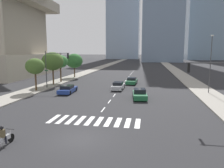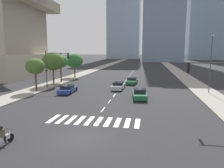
{
  "view_description": "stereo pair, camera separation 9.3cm",
  "coord_description": "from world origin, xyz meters",
  "px_view_note": "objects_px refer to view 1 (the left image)",
  "views": [
    {
      "loc": [
        4.86,
        -14.57,
        6.48
      ],
      "look_at": [
        0.0,
        14.27,
        2.0
      ],
      "focal_mm": 34.45,
      "sensor_mm": 36.0,
      "label": 1
    },
    {
      "loc": [
        4.95,
        -14.55,
        6.48
      ],
      "look_at": [
        0.0,
        14.27,
        2.0
      ],
      "focal_mm": 34.45,
      "sensor_mm": 36.0,
      "label": 2
    }
  ],
  "objects_px": {
    "motorcycle_lead": "(3,138)",
    "traffic_signal_far": "(54,63)",
    "sedan_blue_0": "(68,89)",
    "sedan_green_2": "(132,81)",
    "sedan_green_3": "(140,94)",
    "street_tree_third": "(60,62)",
    "street_tree_fourth": "(74,61)",
    "sedan_silver_1": "(118,86)",
    "street_tree_second": "(53,61)",
    "street_lamp_east": "(211,60)",
    "street_tree_nearest": "(35,66)",
    "traffic_signal_near": "(218,78)"
  },
  "relations": [
    {
      "from": "motorcycle_lead",
      "to": "traffic_signal_far",
      "type": "relative_size",
      "value": 0.32
    },
    {
      "from": "motorcycle_lead",
      "to": "sedan_blue_0",
      "type": "height_order",
      "value": "motorcycle_lead"
    },
    {
      "from": "sedan_green_2",
      "to": "traffic_signal_far",
      "type": "height_order",
      "value": "traffic_signal_far"
    },
    {
      "from": "sedan_green_3",
      "to": "street_tree_third",
      "type": "xyz_separation_m",
      "value": [
        -16.84,
        12.8,
        3.73
      ]
    },
    {
      "from": "motorcycle_lead",
      "to": "street_tree_fourth",
      "type": "relative_size",
      "value": 0.36
    },
    {
      "from": "traffic_signal_far",
      "to": "street_tree_third",
      "type": "xyz_separation_m",
      "value": [
        -1.93,
        7.18,
        -0.15
      ]
    },
    {
      "from": "sedan_silver_1",
      "to": "street_tree_third",
      "type": "distance_m",
      "value": 14.84
    },
    {
      "from": "street_tree_second",
      "to": "motorcycle_lead",
      "type": "bearing_deg",
      "value": -72.36
    },
    {
      "from": "sedan_green_3",
      "to": "street_lamp_east",
      "type": "height_order",
      "value": "street_lamp_east"
    },
    {
      "from": "street_tree_nearest",
      "to": "street_tree_fourth",
      "type": "bearing_deg",
      "value": 90.0
    },
    {
      "from": "street_tree_third",
      "to": "street_tree_fourth",
      "type": "bearing_deg",
      "value": 90.0
    },
    {
      "from": "motorcycle_lead",
      "to": "street_tree_third",
      "type": "xyz_separation_m",
      "value": [
        -8.22,
        29.47,
        3.77
      ]
    },
    {
      "from": "street_tree_fourth",
      "to": "sedan_green_3",
      "type": "bearing_deg",
      "value": -51.66
    },
    {
      "from": "traffic_signal_far",
      "to": "street_tree_nearest",
      "type": "bearing_deg",
      "value": -123.1
    },
    {
      "from": "sedan_blue_0",
      "to": "traffic_signal_near",
      "type": "bearing_deg",
      "value": -121.71
    },
    {
      "from": "sedan_green_3",
      "to": "traffic_signal_near",
      "type": "height_order",
      "value": "traffic_signal_near"
    },
    {
      "from": "street_tree_second",
      "to": "street_tree_nearest",
      "type": "bearing_deg",
      "value": -90.0
    },
    {
      "from": "sedan_green_2",
      "to": "sedan_green_3",
      "type": "relative_size",
      "value": 0.97
    },
    {
      "from": "traffic_signal_near",
      "to": "street_tree_third",
      "type": "bearing_deg",
      "value": -41.19
    },
    {
      "from": "sedan_silver_1",
      "to": "street_tree_fourth",
      "type": "bearing_deg",
      "value": 42.79
    },
    {
      "from": "street_lamp_east",
      "to": "traffic_signal_far",
      "type": "bearing_deg",
      "value": 179.3
    },
    {
      "from": "street_tree_second",
      "to": "street_tree_fourth",
      "type": "distance_m",
      "value": 12.12
    },
    {
      "from": "sedan_silver_1",
      "to": "traffic_signal_near",
      "type": "relative_size",
      "value": 0.79
    },
    {
      "from": "street_tree_third",
      "to": "street_lamp_east",
      "type": "bearing_deg",
      "value": -15.41
    },
    {
      "from": "traffic_signal_far",
      "to": "street_lamp_east",
      "type": "xyz_separation_m",
      "value": [
        25.24,
        -0.31,
        0.62
      ]
    },
    {
      "from": "sedan_green_2",
      "to": "street_tree_nearest",
      "type": "relative_size",
      "value": 0.83
    },
    {
      "from": "street_tree_second",
      "to": "street_tree_fourth",
      "type": "relative_size",
      "value": 1.08
    },
    {
      "from": "motorcycle_lead",
      "to": "sedan_blue_0",
      "type": "bearing_deg",
      "value": 11.59
    },
    {
      "from": "traffic_signal_far",
      "to": "street_tree_nearest",
      "type": "distance_m",
      "value": 3.56
    },
    {
      "from": "sedan_blue_0",
      "to": "street_tree_nearest",
      "type": "bearing_deg",
      "value": 83.49
    },
    {
      "from": "traffic_signal_far",
      "to": "street_lamp_east",
      "type": "relative_size",
      "value": 0.73
    },
    {
      "from": "motorcycle_lead",
      "to": "street_lamp_east",
      "type": "xyz_separation_m",
      "value": [
        18.95,
        21.98,
        4.54
      ]
    },
    {
      "from": "sedan_blue_0",
      "to": "sedan_green_2",
      "type": "relative_size",
      "value": 1.06
    },
    {
      "from": "traffic_signal_near",
      "to": "street_tree_second",
      "type": "distance_m",
      "value": 29.92
    },
    {
      "from": "sedan_green_2",
      "to": "sedan_green_3",
      "type": "height_order",
      "value": "sedan_green_3"
    },
    {
      "from": "traffic_signal_far",
      "to": "traffic_signal_near",
      "type": "bearing_deg",
      "value": -32.16
    },
    {
      "from": "motorcycle_lead",
      "to": "street_tree_fourth",
      "type": "bearing_deg",
      "value": 15.75
    },
    {
      "from": "street_lamp_east",
      "to": "street_tree_nearest",
      "type": "xyz_separation_m",
      "value": [
        -27.17,
        -2.66,
        -1.06
      ]
    },
    {
      "from": "sedan_green_2",
      "to": "street_tree_third",
      "type": "relative_size",
      "value": 0.78
    },
    {
      "from": "sedan_silver_1",
      "to": "sedan_green_2",
      "type": "relative_size",
      "value": 1.02
    },
    {
      "from": "sedan_green_2",
      "to": "street_tree_third",
      "type": "xyz_separation_m",
      "value": [
        -14.73,
        -0.42,
        3.76
      ]
    },
    {
      "from": "street_tree_nearest",
      "to": "sedan_blue_0",
      "type": "bearing_deg",
      "value": -4.43
    },
    {
      "from": "sedan_green_2",
      "to": "street_tree_second",
      "type": "xyz_separation_m",
      "value": [
        -14.73,
        -4.05,
        3.98
      ]
    },
    {
      "from": "street_tree_third",
      "to": "street_tree_nearest",
      "type": "bearing_deg",
      "value": -90.0
    },
    {
      "from": "sedan_silver_1",
      "to": "street_tree_second",
      "type": "xyz_separation_m",
      "value": [
        -12.94,
        2.6,
        3.96
      ]
    },
    {
      "from": "street_tree_nearest",
      "to": "street_tree_second",
      "type": "distance_m",
      "value": 6.54
    },
    {
      "from": "street_lamp_east",
      "to": "street_tree_fourth",
      "type": "distance_m",
      "value": 31.53
    },
    {
      "from": "sedan_blue_0",
      "to": "motorcycle_lead",
      "type": "bearing_deg",
      "value": -174.03
    },
    {
      "from": "traffic_signal_far",
      "to": "street_tree_nearest",
      "type": "relative_size",
      "value": 1.23
    },
    {
      "from": "sedan_green_3",
      "to": "street_tree_fourth",
      "type": "bearing_deg",
      "value": -147.42
    }
  ]
}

